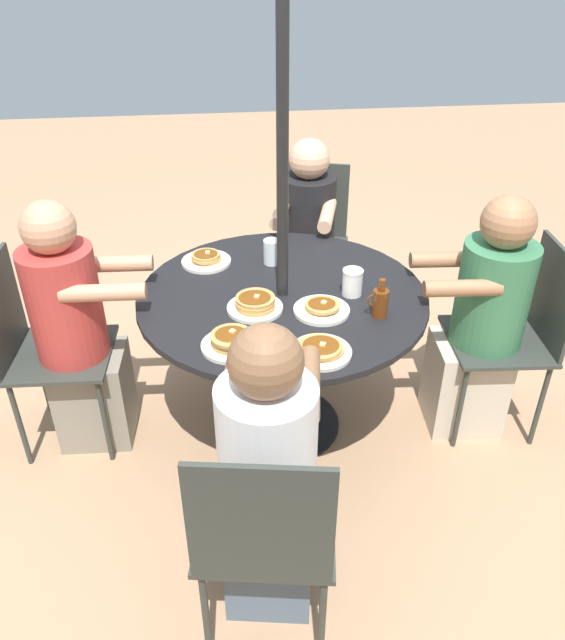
# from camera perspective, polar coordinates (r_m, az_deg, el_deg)

# --- Properties ---
(ground_plane) EXTENTS (12.00, 12.00, 0.00)m
(ground_plane) POSITION_cam_1_polar(r_m,az_deg,el_deg) (3.11, 0.00, -9.45)
(ground_plane) COLOR tan
(patio_table) EXTENTS (1.24, 1.24, 0.74)m
(patio_table) POSITION_cam_1_polar(r_m,az_deg,el_deg) (2.74, 0.00, 0.16)
(patio_table) COLOR black
(patio_table) RESTS_ON ground
(umbrella_pole) EXTENTS (0.05, 0.05, 2.15)m
(umbrella_pole) POSITION_cam_1_polar(r_m,az_deg,el_deg) (2.52, 0.00, 9.09)
(umbrella_pole) COLOR black
(umbrella_pole) RESTS_ON ground
(patio_chair_north) EXTENTS (0.53, 0.53, 0.92)m
(patio_chair_north) POSITION_cam_1_polar(r_m,az_deg,el_deg) (3.71, 2.57, 7.87)
(patio_chair_north) COLOR #333833
(patio_chair_north) RESTS_ON ground
(diner_north) EXTENTS (0.42, 0.54, 1.14)m
(diner_north) POSITION_cam_1_polar(r_m,az_deg,el_deg) (3.55, 2.24, 6.76)
(diner_north) COLOR #3D3D42
(diner_north) RESTS_ON ground
(patio_chair_east) EXTENTS (0.45, 0.45, 0.92)m
(patio_chair_east) POSITION_cam_1_polar(r_m,az_deg,el_deg) (2.92, -21.42, -1.93)
(patio_chair_east) COLOR #333833
(patio_chair_east) RESTS_ON ground
(diner_east) EXTENTS (0.53, 0.33, 1.18)m
(diner_east) POSITION_cam_1_polar(r_m,az_deg,el_deg) (2.86, -18.21, -1.45)
(diner_east) COLOR gray
(diner_east) RESTS_ON ground
(patio_chair_south) EXTENTS (0.50, 0.50, 0.92)m
(patio_chair_south) POSITION_cam_1_polar(r_m,az_deg,el_deg) (1.98, -1.66, -18.64)
(patio_chair_south) COLOR #333833
(patio_chair_south) RESTS_ON ground
(diner_south) EXTENTS (0.38, 0.54, 1.17)m
(diner_south) POSITION_cam_1_polar(r_m,az_deg,el_deg) (2.09, -1.30, -14.69)
(diner_south) COLOR slate
(diner_south) RESTS_ON ground
(patio_chair_west) EXTENTS (0.46, 0.46, 0.92)m
(patio_chair_west) POSITION_cam_1_polar(r_m,az_deg,el_deg) (3.01, 20.76, -0.68)
(patio_chair_west) COLOR #333833
(patio_chair_west) RESTS_ON ground
(diner_west) EXTENTS (0.52, 0.35, 1.17)m
(diner_west) POSITION_cam_1_polar(r_m,az_deg,el_deg) (2.94, 17.69, -0.58)
(diner_west) COLOR beige
(diner_west) RESTS_ON ground
(pancake_plate_a) EXTENTS (0.23, 0.23, 0.07)m
(pancake_plate_a) POSITION_cam_1_polar(r_m,az_deg,el_deg) (2.33, -4.67, -1.97)
(pancake_plate_a) COLOR silver
(pancake_plate_a) RESTS_ON patio_table
(pancake_plate_b) EXTENTS (0.23, 0.23, 0.05)m
(pancake_plate_b) POSITION_cam_1_polar(r_m,az_deg,el_deg) (2.54, 3.60, 1.06)
(pancake_plate_b) COLOR silver
(pancake_plate_b) RESTS_ON patio_table
(pancake_plate_c) EXTENTS (0.23, 0.23, 0.05)m
(pancake_plate_c) POSITION_cam_1_polar(r_m,az_deg,el_deg) (2.29, 3.50, -2.74)
(pancake_plate_c) COLOR silver
(pancake_plate_c) RESTS_ON patio_table
(pancake_plate_d) EXTENTS (0.23, 0.23, 0.06)m
(pancake_plate_d) POSITION_cam_1_polar(r_m,az_deg,el_deg) (2.93, -6.99, 5.51)
(pancake_plate_d) COLOR silver
(pancake_plate_d) RESTS_ON patio_table
(pancake_plate_e) EXTENTS (0.23, 0.23, 0.07)m
(pancake_plate_e) POSITION_cam_1_polar(r_m,az_deg,el_deg) (2.55, -2.52, 1.44)
(pancake_plate_e) COLOR silver
(pancake_plate_e) RESTS_ON patio_table
(syrup_bottle) EXTENTS (0.09, 0.06, 0.17)m
(syrup_bottle) POSITION_cam_1_polar(r_m,az_deg,el_deg) (2.51, 8.91, 1.64)
(syrup_bottle) COLOR #602D0F
(syrup_bottle) RESTS_ON patio_table
(coffee_cup) EXTENTS (0.09, 0.09, 0.12)m
(coffee_cup) POSITION_cam_1_polar(r_m,az_deg,el_deg) (2.65, 6.40, 3.45)
(coffee_cup) COLOR white
(coffee_cup) RESTS_ON patio_table
(drinking_glass_a) EXTENTS (0.08, 0.08, 0.12)m
(drinking_glass_a) POSITION_cam_1_polar(r_m,az_deg,el_deg) (2.89, -0.99, 6.26)
(drinking_glass_a) COLOR silver
(drinking_glass_a) RESTS_ON patio_table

